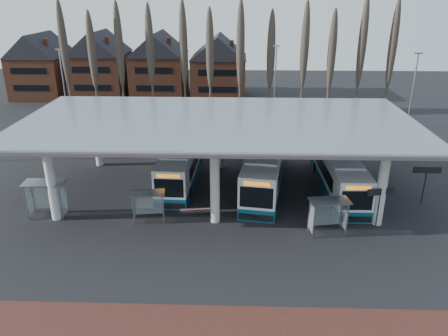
{
  "coord_description": "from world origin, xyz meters",
  "views": [
    {
      "loc": [
        1.61,
        -26.27,
        16.01
      ],
      "look_at": [
        0.52,
        7.0,
        2.47
      ],
      "focal_mm": 35.0,
      "sensor_mm": 36.0,
      "label": 1
    }
  ],
  "objects_px": {
    "bus_1": "(182,162)",
    "shelter_0": "(46,191)",
    "bus_3": "(338,172)",
    "shelter_2": "(328,208)",
    "bus_2": "(265,168)",
    "shelter_1": "(148,199)"
  },
  "relations": [
    {
      "from": "shelter_0",
      "to": "shelter_2",
      "type": "bearing_deg",
      "value": -7.74
    },
    {
      "from": "bus_1",
      "to": "bus_2",
      "type": "height_order",
      "value": "bus_2"
    },
    {
      "from": "bus_1",
      "to": "shelter_0",
      "type": "xyz_separation_m",
      "value": [
        -9.37,
        -7.26,
        0.44
      ]
    },
    {
      "from": "shelter_2",
      "to": "shelter_0",
      "type": "bearing_deg",
      "value": 165.85
    },
    {
      "from": "shelter_1",
      "to": "bus_3",
      "type": "bearing_deg",
      "value": 13.84
    },
    {
      "from": "bus_2",
      "to": "shelter_1",
      "type": "relative_size",
      "value": 5.11
    },
    {
      "from": "shelter_1",
      "to": "shelter_2",
      "type": "xyz_separation_m",
      "value": [
        12.98,
        -1.39,
        0.2
      ]
    },
    {
      "from": "bus_3",
      "to": "shelter_2",
      "type": "xyz_separation_m",
      "value": [
        -2.25,
        -7.46,
        0.27
      ]
    },
    {
      "from": "bus_1",
      "to": "bus_2",
      "type": "relative_size",
      "value": 0.92
    },
    {
      "from": "shelter_2",
      "to": "shelter_1",
      "type": "bearing_deg",
      "value": 164.93
    },
    {
      "from": "bus_3",
      "to": "shelter_1",
      "type": "height_order",
      "value": "bus_3"
    },
    {
      "from": "bus_1",
      "to": "shelter_0",
      "type": "relative_size",
      "value": 3.98
    },
    {
      "from": "bus_1",
      "to": "bus_2",
      "type": "distance_m",
      "value": 7.57
    },
    {
      "from": "bus_2",
      "to": "bus_3",
      "type": "relative_size",
      "value": 1.09
    },
    {
      "from": "bus_2",
      "to": "bus_3",
      "type": "height_order",
      "value": "bus_2"
    },
    {
      "from": "shelter_1",
      "to": "shelter_2",
      "type": "relative_size",
      "value": 0.89
    },
    {
      "from": "shelter_1",
      "to": "bus_2",
      "type": "bearing_deg",
      "value": 27.63
    },
    {
      "from": "bus_2",
      "to": "bus_3",
      "type": "xyz_separation_m",
      "value": [
        6.23,
        -0.35,
        -0.12
      ]
    },
    {
      "from": "bus_2",
      "to": "shelter_0",
      "type": "bearing_deg",
      "value": -151.9
    },
    {
      "from": "bus_3",
      "to": "shelter_1",
      "type": "bearing_deg",
      "value": -158.91
    },
    {
      "from": "bus_2",
      "to": "bus_3",
      "type": "distance_m",
      "value": 6.24
    },
    {
      "from": "bus_1",
      "to": "shelter_1",
      "type": "height_order",
      "value": "bus_1"
    }
  ]
}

